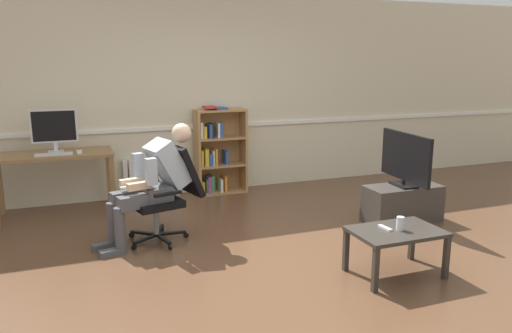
{
  "coord_description": "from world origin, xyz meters",
  "views": [
    {
      "loc": [
        -1.7,
        -3.99,
        1.83
      ],
      "look_at": [
        0.15,
        0.85,
        0.7
      ],
      "focal_mm": 34.6,
      "sensor_mm": 36.0,
      "label": 1
    }
  ],
  "objects": [
    {
      "name": "person_seated",
      "position": [
        -0.96,
        0.85,
        0.64
      ],
      "size": [
        1.05,
        0.56,
        1.19
      ],
      "rotation": [
        0.0,
        0.0,
        -1.31
      ],
      "color": "#4C4C51",
      "rests_on": "ground_plane"
    },
    {
      "name": "radiator",
      "position": [
        -0.71,
        2.54,
        0.26
      ],
      "size": [
        0.74,
        0.08,
        0.53
      ],
      "color": "white",
      "rests_on": "ground_plane"
    },
    {
      "name": "keyboard",
      "position": [
        -1.89,
        2.01,
        0.77
      ],
      "size": [
        0.41,
        0.12,
        0.02
      ],
      "primitive_type": "cube",
      "color": "silver",
      "rests_on": "computer_desk"
    },
    {
      "name": "office_chair",
      "position": [
        -0.8,
        0.89,
        0.52
      ],
      "size": [
        0.79,
        0.65,
        0.98
      ],
      "rotation": [
        0.0,
        0.0,
        -1.31
      ],
      "color": "black",
      "rests_on": "ground_plane"
    },
    {
      "name": "back_wall",
      "position": [
        0.0,
        2.65,
        1.35
      ],
      "size": [
        12.0,
        0.13,
        2.7
      ],
      "color": "beige",
      "rests_on": "ground_plane"
    },
    {
      "name": "bookshelf",
      "position": [
        0.19,
        2.44,
        0.57
      ],
      "size": [
        0.69,
        0.29,
        1.21
      ],
      "color": "#AD7F4C",
      "rests_on": "ground_plane"
    },
    {
      "name": "computer_mouse",
      "position": [
        -1.61,
        2.03,
        0.77
      ],
      "size": [
        0.06,
        0.1,
        0.03
      ],
      "primitive_type": "cube",
      "color": "white",
      "rests_on": "computer_desk"
    },
    {
      "name": "spare_remote",
      "position": [
        0.77,
        -0.64,
        0.42
      ],
      "size": [
        0.05,
        0.15,
        0.02
      ],
      "primitive_type": "cube",
      "rotation": [
        0.0,
        0.0,
        0.07
      ],
      "color": "white",
      "rests_on": "coffee_table"
    },
    {
      "name": "computer_desk",
      "position": [
        -1.9,
        2.15,
        0.65
      ],
      "size": [
        1.33,
        0.61,
        0.76
      ],
      "color": "olive",
      "rests_on": "ground_plane"
    },
    {
      "name": "tv_screen",
      "position": [
        1.8,
        0.47,
        0.74
      ],
      "size": [
        0.22,
        0.91,
        0.6
      ],
      "rotation": [
        0.0,
        0.0,
        1.5
      ],
      "color": "black",
      "rests_on": "tv_stand"
    },
    {
      "name": "coffee_table",
      "position": [
        0.85,
        -0.69,
        0.35
      ],
      "size": [
        0.77,
        0.51,
        0.41
      ],
      "color": "#332D28",
      "rests_on": "ground_plane"
    },
    {
      "name": "imac_monitor",
      "position": [
        -1.87,
        2.23,
        1.04
      ],
      "size": [
        0.52,
        0.14,
        0.5
      ],
      "color": "silver",
      "rests_on": "computer_desk"
    },
    {
      "name": "drinking_glass",
      "position": [
        0.87,
        -0.71,
        0.47
      ],
      "size": [
        0.07,
        0.07,
        0.12
      ],
      "primitive_type": "cylinder",
      "color": "silver",
      "rests_on": "coffee_table"
    },
    {
      "name": "tv_stand",
      "position": [
        1.8,
        0.47,
        0.21
      ],
      "size": [
        0.87,
        0.4,
        0.42
      ],
      "color": "#3D3833",
      "rests_on": "ground_plane"
    },
    {
      "name": "ground_plane",
      "position": [
        0.0,
        0.0,
        0.0
      ],
      "size": [
        18.0,
        18.0,
        0.0
      ],
      "primitive_type": "plane",
      "color": "brown"
    }
  ]
}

